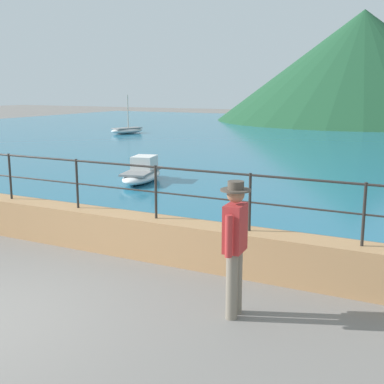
% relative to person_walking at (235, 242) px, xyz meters
% --- Properties ---
extents(promenade_wall, '(20.00, 0.56, 0.70)m').
position_rel_person_walking_xyz_m(promenade_wall, '(-2.89, 1.49, -0.63)').
color(promenade_wall, tan).
rests_on(promenade_wall, ground).
extents(railing, '(18.44, 0.04, 0.90)m').
position_rel_person_walking_xyz_m(railing, '(-2.89, 1.49, 0.34)').
color(railing, '#282623').
rests_on(railing, promenade_wall).
extents(lake_water, '(64.00, 44.32, 0.06)m').
position_rel_person_walking_xyz_m(lake_water, '(-2.89, 24.13, -0.95)').
color(lake_water, '#236B89').
rests_on(lake_water, ground).
extents(hill_main, '(24.45, 24.45, 9.22)m').
position_rel_person_walking_xyz_m(hill_main, '(-5.44, 40.52, 3.63)').
color(hill_main, '#1E4C2D').
rests_on(hill_main, ground).
extents(person_walking, '(0.38, 0.57, 1.75)m').
position_rel_person_walking_xyz_m(person_walking, '(0.00, 0.00, 0.00)').
color(person_walking, slate).
rests_on(person_walking, ground).
extents(boat_2, '(1.58, 2.47, 2.36)m').
position_rel_person_walking_xyz_m(boat_2, '(-15.89, 20.73, -0.71)').
color(boat_2, white).
rests_on(boat_2, lake_water).
extents(boat_3, '(1.42, 2.45, 0.76)m').
position_rel_person_walking_xyz_m(boat_3, '(-6.03, 7.21, -0.65)').
color(boat_3, white).
rests_on(boat_3, lake_water).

